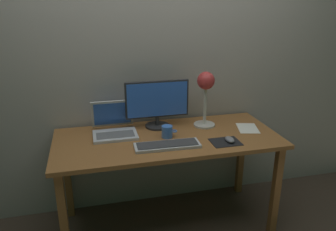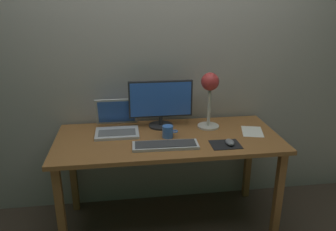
{
  "view_description": "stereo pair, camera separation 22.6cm",
  "coord_description": "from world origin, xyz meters",
  "px_view_note": "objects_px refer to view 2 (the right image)",
  "views": [
    {
      "loc": [
        -0.52,
        -2.12,
        1.68
      ],
      "look_at": [
        -0.01,
        -0.05,
        0.92
      ],
      "focal_mm": 35.34,
      "sensor_mm": 36.0,
      "label": 1
    },
    {
      "loc": [
        -0.3,
        -2.16,
        1.68
      ],
      "look_at": [
        -0.01,
        -0.05,
        0.92
      ],
      "focal_mm": 35.34,
      "sensor_mm": 36.0,
      "label": 2
    }
  ],
  "objects_px": {
    "keyboard_main": "(165,145)",
    "desk_lamp": "(210,89)",
    "monitor": "(161,102)",
    "laptop": "(117,123)",
    "coffee_mug": "(168,132)",
    "mouse": "(230,142)"
  },
  "relations": [
    {
      "from": "keyboard_main",
      "to": "desk_lamp",
      "type": "bearing_deg",
      "value": 39.86
    },
    {
      "from": "laptop",
      "to": "keyboard_main",
      "type": "bearing_deg",
      "value": -45.67
    },
    {
      "from": "keyboard_main",
      "to": "laptop",
      "type": "height_order",
      "value": "laptop"
    },
    {
      "from": "monitor",
      "to": "laptop",
      "type": "distance_m",
      "value": 0.36
    },
    {
      "from": "desk_lamp",
      "to": "keyboard_main",
      "type": "bearing_deg",
      "value": -140.14
    },
    {
      "from": "monitor",
      "to": "laptop",
      "type": "xyz_separation_m",
      "value": [
        -0.33,
        -0.05,
        -0.13
      ]
    },
    {
      "from": "coffee_mug",
      "to": "desk_lamp",
      "type": "bearing_deg",
      "value": 24.69
    },
    {
      "from": "coffee_mug",
      "to": "mouse",
      "type": "bearing_deg",
      "value": -25.17
    },
    {
      "from": "desk_lamp",
      "to": "monitor",
      "type": "bearing_deg",
      "value": 169.97
    },
    {
      "from": "monitor",
      "to": "desk_lamp",
      "type": "xyz_separation_m",
      "value": [
        0.36,
        -0.06,
        0.1
      ]
    },
    {
      "from": "monitor",
      "to": "desk_lamp",
      "type": "relative_size",
      "value": 1.13
    },
    {
      "from": "laptop",
      "to": "mouse",
      "type": "xyz_separation_m",
      "value": [
        0.76,
        -0.36,
        -0.05
      ]
    },
    {
      "from": "monitor",
      "to": "laptop",
      "type": "relative_size",
      "value": 1.54
    },
    {
      "from": "monitor",
      "to": "desk_lamp",
      "type": "distance_m",
      "value": 0.38
    },
    {
      "from": "keyboard_main",
      "to": "coffee_mug",
      "type": "relative_size",
      "value": 3.93
    },
    {
      "from": "keyboard_main",
      "to": "monitor",
      "type": "bearing_deg",
      "value": 88.05
    },
    {
      "from": "desk_lamp",
      "to": "coffee_mug",
      "type": "height_order",
      "value": "desk_lamp"
    },
    {
      "from": "laptop",
      "to": "mouse",
      "type": "relative_size",
      "value": 3.27
    },
    {
      "from": "keyboard_main",
      "to": "desk_lamp",
      "type": "xyz_separation_m",
      "value": [
        0.37,
        0.31,
        0.29
      ]
    },
    {
      "from": "monitor",
      "to": "keyboard_main",
      "type": "relative_size",
      "value": 1.09
    },
    {
      "from": "mouse",
      "to": "coffee_mug",
      "type": "relative_size",
      "value": 0.85
    },
    {
      "from": "monitor",
      "to": "coffee_mug",
      "type": "xyz_separation_m",
      "value": [
        0.03,
        -0.22,
        -0.16
      ]
    }
  ]
}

